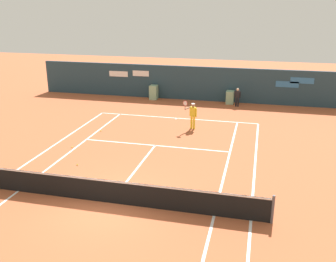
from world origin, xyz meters
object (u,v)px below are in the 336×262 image
object	(u,v)px
tennis_ball_mid_court	(101,131)
tennis_ball_near_service_line	(77,165)
ball_kid_left_post	(237,96)
tennis_ball_by_sideline	(72,147)
player_on_baseline	(193,114)

from	to	relation	value
tennis_ball_mid_court	tennis_ball_near_service_line	world-z (taller)	same
ball_kid_left_post	tennis_ball_by_sideline	distance (m)	13.28
tennis_ball_mid_court	tennis_ball_near_service_line	xyz separation A→B (m)	(0.93, -4.95, 0.00)
ball_kid_left_post	tennis_ball_near_service_line	distance (m)	14.34
ball_kid_left_post	tennis_ball_by_sideline	size ratio (longest dim) A/B	20.26
player_on_baseline	ball_kid_left_post	xyz separation A→B (m)	(2.25, 5.99, -0.17)
tennis_ball_by_sideline	tennis_ball_near_service_line	distance (m)	2.47
tennis_ball_mid_court	tennis_ball_near_service_line	size ratio (longest dim) A/B	1.00
ball_kid_left_post	tennis_ball_mid_court	xyz separation A→B (m)	(-7.45, -7.80, -0.76)
player_on_baseline	tennis_ball_near_service_line	bearing A→B (deg)	79.13
player_on_baseline	tennis_ball_near_service_line	distance (m)	8.05
tennis_ball_by_sideline	player_on_baseline	bearing A→B (deg)	39.89
player_on_baseline	tennis_ball_by_sideline	bearing A→B (deg)	61.30
player_on_baseline	tennis_ball_by_sideline	size ratio (longest dim) A/B	26.76
tennis_ball_mid_court	player_on_baseline	bearing A→B (deg)	19.27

